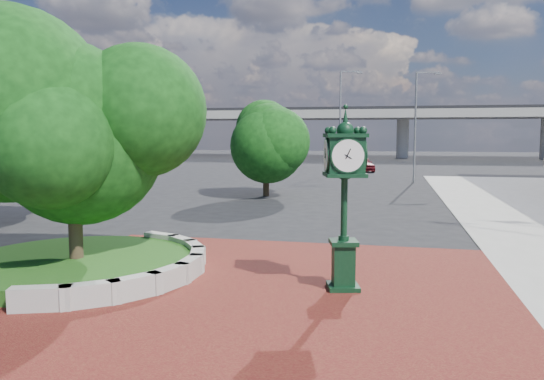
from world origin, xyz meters
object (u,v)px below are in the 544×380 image
(parked_car, at_px, (362,164))
(street_lamp_far, at_px, (343,113))
(street_lamp_near, at_px, (418,118))
(post_clock, at_px, (344,192))

(parked_car, xyz_separation_m, street_lamp_far, (-1.92, -0.28, 4.93))
(parked_car, xyz_separation_m, street_lamp_near, (4.64, -10.88, 4.10))
(post_clock, height_order, street_lamp_far, street_lamp_far)
(street_lamp_near, distance_m, street_lamp_far, 12.49)
(street_lamp_near, relative_size, street_lamp_far, 0.85)
(parked_car, distance_m, street_lamp_far, 5.30)
(street_lamp_near, bearing_deg, parked_car, 113.08)
(street_lamp_far, bearing_deg, street_lamp_near, -58.27)
(post_clock, distance_m, parked_car, 40.06)
(parked_car, bearing_deg, post_clock, -106.05)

